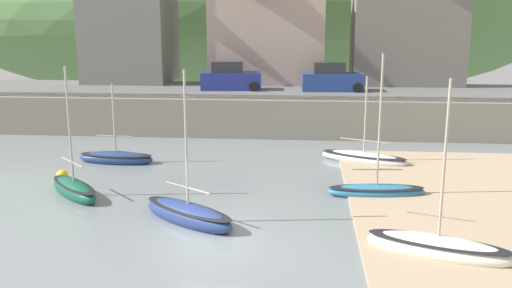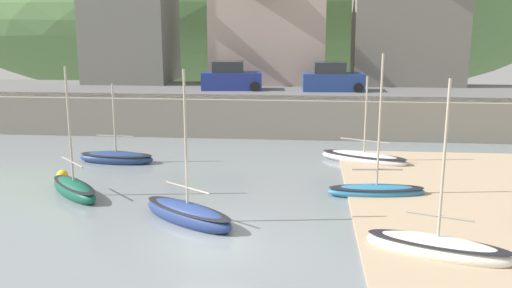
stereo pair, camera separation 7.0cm
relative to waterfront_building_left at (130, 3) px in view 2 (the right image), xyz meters
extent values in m
cube|color=gray|center=(10.25, -25.20, -8.36)|extent=(48.00, 40.00, 0.06)
cube|color=gray|center=(10.25, -8.20, -7.13)|extent=(48.00, 2.40, 2.40)
cube|color=#606060|center=(10.25, -4.50, -5.98)|extent=(48.00, 9.00, 0.10)
ellipsoid|color=#5C894E|center=(5.04, 30.00, 0.24)|extent=(80.00, 44.00, 24.49)
cube|color=slate|center=(0.00, 0.00, -1.29)|extent=(6.27, 5.90, 9.27)
cube|color=#AC978A|center=(10.54, 0.00, -2.52)|extent=(8.42, 4.87, 6.81)
cube|color=slate|center=(20.81, 0.00, -1.57)|extent=(7.90, 4.51, 8.72)
cube|color=tan|center=(23.27, 4.00, -0.75)|extent=(2.80, 2.80, 10.36)
ellipsoid|color=white|center=(17.65, -25.94, -8.08)|extent=(4.66, 2.71, 0.90)
ellipsoid|color=black|center=(17.65, -25.94, -7.83)|extent=(4.57, 2.66, 0.12)
cylinder|color=#B2A893|center=(17.65, -25.94, -5.16)|extent=(0.09, 0.09, 4.94)
cylinder|color=gray|center=(17.65, -25.94, -6.97)|extent=(1.95, 0.78, 0.07)
ellipsoid|color=navy|center=(9.18, -23.62, -8.07)|extent=(4.22, 3.46, 0.94)
ellipsoid|color=black|center=(9.18, -23.62, -7.81)|extent=(4.14, 3.39, 0.12)
cylinder|color=#B2A893|center=(9.18, -23.62, -5.15)|extent=(0.09, 0.09, 4.89)
cylinder|color=gray|center=(9.18, -23.62, -7.01)|extent=(1.90, 1.36, 0.07)
ellipsoid|color=navy|center=(3.73, -15.48, -8.12)|extent=(4.04, 1.51, 0.75)
ellipsoid|color=black|center=(3.73, -15.48, -7.92)|extent=(3.95, 1.48, 0.12)
cylinder|color=#B2A893|center=(3.73, -15.48, -6.00)|extent=(0.09, 0.09, 3.49)
cylinder|color=gray|center=(3.73, -15.48, -6.94)|extent=(1.96, 0.22, 0.07)
ellipsoid|color=silver|center=(16.49, -14.38, -8.13)|extent=(4.69, 2.98, 0.72)
ellipsoid|color=black|center=(16.49, -14.38, -7.93)|extent=(4.60, 2.92, 0.12)
cylinder|color=#B2A893|center=(16.49, -14.38, -5.82)|extent=(0.09, 0.09, 3.90)
cylinder|color=gray|center=(16.49, -14.38, -7.17)|extent=(2.42, 1.10, 0.07)
ellipsoid|color=teal|center=(16.47, -19.89, -8.15)|extent=(4.18, 1.43, 0.64)
ellipsoid|color=black|center=(16.47, -19.89, -7.98)|extent=(4.10, 1.41, 0.12)
cylinder|color=#B2A893|center=(16.47, -19.89, -5.10)|extent=(0.09, 0.09, 5.45)
cylinder|color=gray|center=(16.47, -19.89, -7.18)|extent=(2.12, 0.23, 0.07)
ellipsoid|color=#14533D|center=(3.76, -20.98, -8.09)|extent=(3.35, 3.36, 0.87)
ellipsoid|color=black|center=(3.76, -20.98, -7.85)|extent=(3.28, 3.29, 0.12)
cylinder|color=#B2A893|center=(3.76, -20.98, -5.27)|extent=(0.09, 0.09, 4.76)
cylinder|color=gray|center=(3.76, -20.98, -6.86)|extent=(1.58, 1.59, 0.07)
cube|color=navy|center=(8.34, -4.50, -5.33)|extent=(4.23, 2.03, 1.20)
cube|color=#282D33|center=(8.09, -4.50, -4.38)|extent=(2.22, 1.67, 0.80)
cylinder|color=black|center=(9.99, -3.70, -5.61)|extent=(0.64, 0.22, 0.64)
cylinder|color=black|center=(9.99, -5.30, -5.61)|extent=(0.64, 0.22, 0.64)
cylinder|color=black|center=(6.69, -3.70, -5.61)|extent=(0.64, 0.22, 0.64)
cylinder|color=black|center=(6.69, -5.30, -5.61)|extent=(0.64, 0.22, 0.64)
cube|color=navy|center=(15.25, -4.50, -5.33)|extent=(4.18, 1.91, 1.20)
cube|color=#282D33|center=(15.00, -4.50, -4.38)|extent=(2.18, 1.61, 0.80)
cylinder|color=black|center=(16.90, -3.70, -5.61)|extent=(0.64, 0.22, 0.64)
cylinder|color=black|center=(16.90, -5.30, -5.61)|extent=(0.64, 0.22, 0.64)
cylinder|color=black|center=(13.60, -3.70, -5.61)|extent=(0.64, 0.22, 0.64)
cylinder|color=black|center=(13.60, -5.30, -5.61)|extent=(0.64, 0.22, 0.64)
sphere|color=yellow|center=(2.22, -18.66, -8.16)|extent=(0.54, 0.54, 0.54)
camera|label=1|loc=(13.34, -42.93, -0.84)|focal=39.53mm
camera|label=2|loc=(13.41, -42.92, -0.84)|focal=39.53mm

